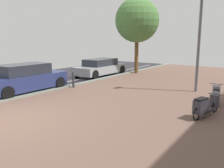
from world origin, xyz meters
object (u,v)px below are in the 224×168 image
at_px(parked_car_near, 25,78).
at_px(bollard_far, 73,80).
at_px(street_tree, 137,20).
at_px(scooter_far, 216,95).
at_px(parked_car_far, 101,67).
at_px(lamp_post, 200,27).
at_px(scooter_mid, 204,106).

relative_size(parked_car_near, bollard_far, 4.75).
bearing_deg(street_tree, bollard_far, -90.66).
relative_size(scooter_far, parked_car_far, 0.38).
bearing_deg(bollard_far, street_tree, 89.34).
bearing_deg(scooter_far, lamp_post, 123.75).
relative_size(street_tree, bollard_far, 6.66).
xyz_separation_m(street_tree, bollard_far, (-0.08, -7.00, -3.61)).
bearing_deg(scooter_far, scooter_mid, -90.02).
bearing_deg(parked_car_far, scooter_mid, -32.60).
bearing_deg(bollard_far, lamp_post, 25.79).
xyz_separation_m(parked_car_near, parked_car_far, (-0.27, 6.58, -0.09)).
relative_size(parked_car_near, street_tree, 0.71).
height_order(scooter_far, parked_car_far, parked_car_far).
bearing_deg(lamp_post, scooter_mid, -71.31).
xyz_separation_m(scooter_far, bollard_far, (-7.21, -0.82, 0.05)).
bearing_deg(parked_car_far, street_tree, 58.60).
distance_m(street_tree, bollard_far, 7.88).
height_order(parked_car_near, lamp_post, lamp_post).
relative_size(parked_car_far, lamp_post, 0.76).
xyz_separation_m(lamp_post, bollard_far, (-5.86, -2.83, -2.77)).
distance_m(parked_car_near, parked_car_far, 6.58).
bearing_deg(scooter_mid, bollard_far, 170.96).
relative_size(scooter_mid, scooter_far, 1.06).
xyz_separation_m(parked_car_near, bollard_far, (1.23, 2.16, -0.25)).
xyz_separation_m(lamp_post, street_tree, (-5.78, 4.17, 0.84)).
distance_m(scooter_mid, lamp_post, 5.06).
distance_m(scooter_far, parked_car_far, 9.43).
relative_size(scooter_far, lamp_post, 0.29).
xyz_separation_m(parked_car_near, lamp_post, (7.09, 4.99, 2.52)).
xyz_separation_m(scooter_far, lamp_post, (-1.35, 2.02, 2.82)).
bearing_deg(lamp_post, street_tree, 144.22).
distance_m(parked_car_far, lamp_post, 7.97).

